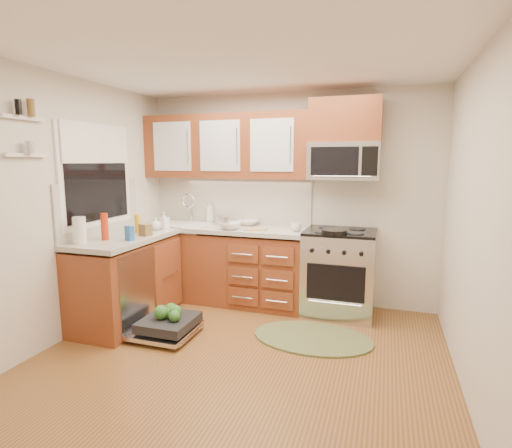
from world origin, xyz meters
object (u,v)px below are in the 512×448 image
(skillet, at_px, (334,232))
(paper_towel_roll, at_px, (80,230))
(range, at_px, (339,272))
(dishwasher, at_px, (165,326))
(cutting_board, at_px, (256,229))
(cup, at_px, (296,227))
(rug, at_px, (312,338))
(bowl_b, at_px, (230,226))
(microwave, at_px, (344,161))
(upper_cabinets, at_px, (226,146))
(stock_pot, at_px, (223,220))
(bowl_a, at_px, (248,223))
(sink, at_px, (183,234))

(skillet, distance_m, paper_towel_roll, 2.51)
(range, xyz_separation_m, paper_towel_roll, (-2.28, -1.37, 0.58))
(paper_towel_roll, bearing_deg, dishwasher, 18.03)
(cutting_board, relative_size, cup, 2.09)
(rug, distance_m, bowl_b, 1.55)
(dishwasher, distance_m, bowl_b, 1.32)
(microwave, bearing_deg, range, -90.00)
(upper_cabinets, distance_m, stock_pot, 0.90)
(skillet, bearing_deg, cup, 157.27)
(rug, xyz_separation_m, bowl_a, (-0.98, 0.92, 0.95))
(cup, bearing_deg, paper_towel_roll, -144.01)
(dishwasher, distance_m, cutting_board, 1.44)
(microwave, bearing_deg, skillet, -95.44)
(skillet, bearing_deg, dishwasher, -149.68)
(sink, xyz_separation_m, cup, (1.45, -0.05, 0.17))
(rug, relative_size, cutting_board, 4.63)
(sink, distance_m, dishwasher, 1.38)
(skillet, bearing_deg, range, 81.98)
(range, relative_size, paper_towel_roll, 3.68)
(microwave, xyz_separation_m, rug, (-0.15, -0.87, -1.69))
(rug, relative_size, stock_pot, 6.33)
(range, xyz_separation_m, microwave, (0.00, 0.12, 1.23))
(upper_cabinets, xyz_separation_m, dishwasher, (-0.13, -1.27, -1.77))
(dishwasher, xyz_separation_m, bowl_b, (0.31, 0.95, 0.86))
(cutting_board, distance_m, paper_towel_roll, 1.84)
(sink, distance_m, cutting_board, 1.01)
(range, distance_m, cup, 0.69)
(sink, relative_size, dishwasher, 0.89)
(rug, xyz_separation_m, skillet, (0.12, 0.50, 0.96))
(bowl_b, bearing_deg, paper_towel_roll, -131.39)
(upper_cabinets, bearing_deg, stock_pot, -163.88)
(dishwasher, xyz_separation_m, rug, (1.39, 0.38, -0.09))
(sink, distance_m, paper_towel_roll, 1.43)
(range, bearing_deg, microwave, 90.00)
(bowl_a, xyz_separation_m, cup, (0.65, -0.23, 0.02))
(stock_pot, height_order, bowl_a, stock_pot)
(range, relative_size, cup, 7.96)
(range, height_order, stock_pot, stock_pot)
(microwave, bearing_deg, bowl_b, -166.30)
(range, bearing_deg, cup, -172.44)
(stock_pot, distance_m, paper_towel_roll, 1.72)
(dishwasher, bearing_deg, paper_towel_roll, -161.97)
(cutting_board, bearing_deg, upper_cabinets, 150.57)
(upper_cabinets, height_order, cutting_board, upper_cabinets)
(microwave, height_order, skillet, microwave)
(sink, height_order, cup, cup)
(stock_pot, distance_m, cutting_board, 0.58)
(bowl_a, height_order, bowl_b, bowl_b)
(range, distance_m, microwave, 1.23)
(skillet, height_order, stock_pot, stock_pot)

